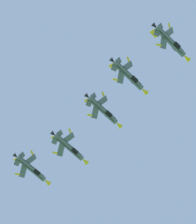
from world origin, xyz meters
The scene contains 5 objects.
fighter_jet_lead centered at (1.05, 85.21, 158.23)m, with size 14.94×9.12×7.90m.
fighter_jet_left_wing centered at (10.54, 73.09, 156.93)m, with size 14.94×9.37×7.40m.
fighter_jet_right_wing centered at (17.12, 58.02, 158.74)m, with size 14.94×9.22×7.72m.
fighter_jet_left_outer centered at (20.70, 44.05, 157.21)m, with size 14.94×9.16×7.83m.
fighter_jet_right_outer centered at (29.03, 29.87, 156.67)m, with size 14.94×8.96×8.18m.
Camera 1 is at (-4.34, -1.32, 1.40)m, focal length 85.23 mm.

